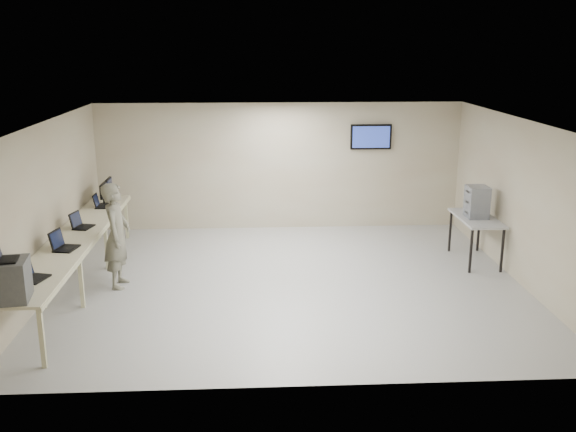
{
  "coord_description": "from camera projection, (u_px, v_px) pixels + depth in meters",
  "views": [
    {
      "loc": [
        -0.58,
        -10.46,
        4.03
      ],
      "look_at": [
        0.0,
        0.2,
        1.15
      ],
      "focal_mm": 40.0,
      "sensor_mm": 36.0,
      "label": 1
    }
  ],
  "objects": [
    {
      "name": "monitor_far",
      "position": [
        109.0,
        186.0,
        13.33
      ],
      "size": [
        0.19,
        0.43,
        0.43
      ],
      "color": "black",
      "rests_on": "workbench"
    },
    {
      "name": "workbench",
      "position": [
        76.0,
        241.0,
        10.76
      ],
      "size": [
        0.76,
        6.0,
        0.9
      ],
      "color": "beige",
      "rests_on": "ground"
    },
    {
      "name": "side_table",
      "position": [
        477.0,
        221.0,
        12.07
      ],
      "size": [
        0.68,
        1.45,
        0.87
      ],
      "color": "#9E9E9E",
      "rests_on": "ground"
    },
    {
      "name": "laptop_3",
      "position": [
        100.0,
        204.0,
        12.65
      ],
      "size": [
        0.28,
        0.34,
        0.26
      ],
      "rotation": [
        0.0,
        0.0,
        -0.01
      ],
      "color": "black",
      "rests_on": "workbench"
    },
    {
      "name": "laptop_1",
      "position": [
        62.0,
        245.0,
        10.05
      ],
      "size": [
        0.4,
        0.45,
        0.31
      ],
      "rotation": [
        0.0,
        0.0,
        -0.2
      ],
      "color": "black",
      "rests_on": "workbench"
    },
    {
      "name": "laptop_on_box",
      "position": [
        3.0,
        255.0,
        7.93
      ],
      "size": [
        0.32,
        0.37,
        0.26
      ],
      "rotation": [
        0.0,
        0.0,
        0.18
      ],
      "color": "black",
      "rests_on": "equipment_box"
    },
    {
      "name": "storage_bins",
      "position": [
        477.0,
        202.0,
        11.97
      ],
      "size": [
        0.38,
        0.42,
        0.6
      ],
      "color": "gray",
      "rests_on": "side_table"
    },
    {
      "name": "laptop_0",
      "position": [
        30.0,
        274.0,
        8.76
      ],
      "size": [
        0.41,
        0.45,
        0.3
      ],
      "rotation": [
        0.0,
        0.0,
        -0.29
      ],
      "color": "black",
      "rests_on": "workbench"
    },
    {
      "name": "room",
      "position": [
        290.0,
        203.0,
        10.86
      ],
      "size": [
        8.01,
        7.01,
        2.81
      ],
      "color": "#A2A19C",
      "rests_on": "ground"
    },
    {
      "name": "monitor_near",
      "position": [
        103.0,
        192.0,
        12.85
      ],
      "size": [
        0.19,
        0.43,
        0.43
      ],
      "color": "black",
      "rests_on": "workbench"
    },
    {
      "name": "laptop_2",
      "position": [
        80.0,
        224.0,
        11.23
      ],
      "size": [
        0.38,
        0.42,
        0.29
      ],
      "rotation": [
        0.0,
        0.0,
        -0.24
      ],
      "color": "black",
      "rests_on": "workbench"
    },
    {
      "name": "equipment_box",
      "position": [
        10.0,
        280.0,
        8.02
      ],
      "size": [
        0.51,
        0.56,
        0.53
      ],
      "primitive_type": "cube",
      "rotation": [
        0.0,
        0.0,
        0.15
      ],
      "color": "#5C5F62",
      "rests_on": "workbench"
    },
    {
      "name": "soldier",
      "position": [
        117.0,
        235.0,
        10.8
      ],
      "size": [
        0.45,
        0.67,
        1.8
      ],
      "primitive_type": "imported",
      "rotation": [
        0.0,
        0.0,
        1.54
      ],
      "color": "#585C54",
      "rests_on": "ground"
    }
  ]
}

